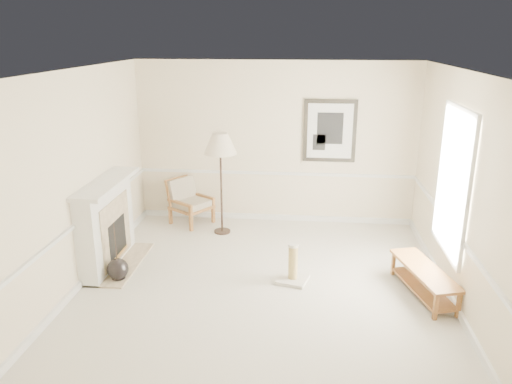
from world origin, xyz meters
TOP-DOWN VIEW (x-y plane):
  - ground at (0.00, 0.00)m, footprint 5.50×5.50m
  - room at (0.14, 0.08)m, footprint 5.04×5.54m
  - fireplace at (-2.34, 0.60)m, footprint 0.64×1.64m
  - floor_vase at (-2.04, 0.11)m, footprint 0.30×0.30m
  - armchair at (-1.58, 2.45)m, footprint 0.90×0.89m
  - floor_lamp at (-0.87, 2.02)m, footprint 0.72×0.72m
  - bench at (2.15, 0.13)m, footprint 0.73×1.38m
  - scratching_post at (0.41, 0.33)m, footprint 0.49×0.49m

SIDE VIEW (x-z plane):
  - ground at x=0.00m, z-range 0.00..0.00m
  - floor_vase at x=-2.04m, z-range -0.28..0.60m
  - scratching_post at x=0.41m, z-range -0.11..0.46m
  - bench at x=2.15m, z-range 0.06..0.44m
  - armchair at x=-1.58m, z-range 0.03..0.86m
  - fireplace at x=-2.34m, z-range -0.01..1.30m
  - floor_lamp at x=-0.87m, z-range 0.66..2.42m
  - room at x=0.14m, z-range 0.41..3.33m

